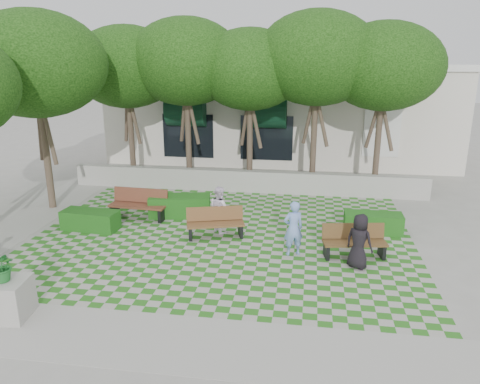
% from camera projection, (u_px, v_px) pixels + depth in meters
% --- Properties ---
extents(ground, '(90.00, 90.00, 0.00)m').
position_uv_depth(ground, '(216.00, 250.00, 14.08)').
color(ground, gray).
rests_on(ground, ground).
extents(lawn, '(12.00, 12.00, 0.00)m').
position_uv_depth(lawn, '(222.00, 237.00, 15.02)').
color(lawn, '#2B721E').
rests_on(lawn, ground).
extents(sidewalk_south, '(16.00, 2.00, 0.01)m').
position_uv_depth(sidewalk_south, '(170.00, 342.00, 9.63)').
color(sidewalk_south, '#9E9B93').
rests_on(sidewalk_south, ground).
extents(sidewalk_west, '(2.00, 12.00, 0.01)m').
position_uv_depth(sidewalk_west, '(17.00, 225.00, 16.07)').
color(sidewalk_west, '#9E9B93').
rests_on(sidewalk_west, ground).
extents(retaining_wall, '(15.00, 0.36, 0.90)m').
position_uv_depth(retaining_wall, '(245.00, 181.00, 19.81)').
color(retaining_wall, '#9E9B93').
rests_on(retaining_wall, ground).
extents(bench_east, '(1.89, 0.90, 0.95)m').
position_uv_depth(bench_east, '(354.00, 242.00, 13.52)').
color(bench_east, '#50371B').
rests_on(bench_east, ground).
extents(bench_mid, '(1.92, 1.10, 0.96)m').
position_uv_depth(bench_mid, '(215.00, 223.00, 14.95)').
color(bench_mid, brown).
rests_on(bench_mid, ground).
extents(bench_west, '(2.06, 0.81, 1.06)m').
position_uv_depth(bench_west, '(139.00, 205.00, 16.59)').
color(bench_west, '#5A2E1E').
rests_on(bench_west, ground).
extents(hedge_east, '(1.87, 0.75, 0.65)m').
position_uv_depth(hedge_east, '(373.00, 223.00, 15.36)').
color(hedge_east, '#195215').
rests_on(hedge_east, ground).
extents(hedge_midleft, '(2.29, 1.24, 0.76)m').
position_uv_depth(hedge_midleft, '(180.00, 206.00, 16.88)').
color(hedge_midleft, '#184F15').
rests_on(hedge_midleft, ground).
extents(hedge_west, '(1.93, 0.91, 0.66)m').
position_uv_depth(hedge_west, '(90.00, 220.00, 15.61)').
color(hedge_west, '#174D14').
rests_on(hedge_west, ground).
extents(planter_front, '(0.99, 0.99, 1.60)m').
position_uv_depth(planter_front, '(6.00, 291.00, 10.36)').
color(planter_front, '#9E9B93').
rests_on(planter_front, ground).
extents(person_blue, '(0.71, 0.60, 1.65)m').
position_uv_depth(person_blue, '(293.00, 228.00, 13.53)').
color(person_blue, '#7999DD').
rests_on(person_blue, ground).
extents(person_dark, '(0.91, 0.82, 1.56)m').
position_uv_depth(person_dark, '(359.00, 241.00, 12.72)').
color(person_dark, black).
rests_on(person_dark, ground).
extents(person_white, '(0.94, 0.95, 1.54)m').
position_uv_depth(person_white, '(220.00, 209.00, 15.32)').
color(person_white, white).
rests_on(person_white, ground).
extents(tree_row, '(17.70, 13.40, 7.41)m').
position_uv_depth(tree_row, '(198.00, 66.00, 18.48)').
color(tree_row, '#47382B').
rests_on(tree_row, ground).
extents(building, '(18.00, 8.92, 5.15)m').
position_uv_depth(building, '(281.00, 110.00, 26.53)').
color(building, beige).
rests_on(building, ground).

